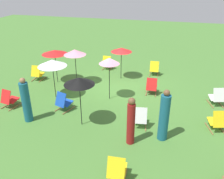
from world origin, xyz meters
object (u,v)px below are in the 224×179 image
object	(u,v)px
deckchair_11	(152,87)
person_1	(164,117)
umbrella_2	(52,63)
umbrella_3	(75,52)
deckchair_9	(9,99)
person_2	(131,122)
deckchair_3	(154,69)
deckchair_5	(37,73)
deckchair_10	(63,102)
deckchair_4	(140,118)
deckchair_2	(117,169)
deckchair_1	(107,63)
umbrella_1	(55,52)
deckchair_7	(217,121)
umbrella_4	(121,50)
umbrella_5	(79,81)
person_0	(26,101)
deckchair_6	(217,97)
umbrella_0	(109,61)

from	to	relation	value
deckchair_11	person_1	size ratio (longest dim) A/B	0.44
umbrella_2	umbrella_3	world-z (taller)	umbrella_3
deckchair_9	person_2	bearing A→B (deg)	178.81
deckchair_3	deckchair_5	size ratio (longest dim) A/B	1.00
deckchair_5	deckchair_10	distance (m)	3.76
person_1	deckchair_4	bearing A→B (deg)	-129.43
deckchair_2	deckchair_4	bearing A→B (deg)	-97.81
deckchair_1	umbrella_1	xyz separation A→B (m)	(2.02, 2.54, 1.27)
deckchair_7	deckchair_11	bearing A→B (deg)	-57.90
deckchair_4	umbrella_4	bearing A→B (deg)	-76.50
deckchair_7	person_1	size ratio (longest dim) A/B	0.46
umbrella_5	person_2	xyz separation A→B (m)	(-1.98, 0.62, -0.96)
umbrella_3	deckchair_4	bearing A→B (deg)	141.16
deckchair_9	person_2	distance (m)	5.57
person_1	person_0	bearing A→B (deg)	-95.27
deckchair_3	umbrella_1	xyz separation A→B (m)	(4.83, 2.29, 1.27)
deckchair_2	deckchair_6	xyz separation A→B (m)	(-3.18, -5.23, 0.00)
deckchair_3	umbrella_2	distance (m)	5.83
person_0	person_2	bearing A→B (deg)	-170.21
umbrella_3	person_0	bearing A→B (deg)	82.40
person_2	umbrella_2	bearing A→B (deg)	-49.39
deckchair_2	deckchair_10	bearing A→B (deg)	-49.26
deckchair_5	umbrella_3	xyz separation A→B (m)	(-2.24, -0.02, 1.33)
deckchair_6	umbrella_2	world-z (taller)	umbrella_2
deckchair_5	deckchair_7	world-z (taller)	same
deckchair_7	deckchair_1	bearing A→B (deg)	-57.99
deckchair_1	deckchair_9	bearing A→B (deg)	65.77
deckchair_3	umbrella_4	size ratio (longest dim) A/B	0.49
deckchair_11	person_1	world-z (taller)	person_1
deckchair_4	umbrella_1	bearing A→B (deg)	-39.61
umbrella_4	umbrella_1	bearing A→B (deg)	23.22
deckchair_7	deckchair_4	bearing A→B (deg)	-5.96
deckchair_7	deckchair_11	xyz separation A→B (m)	(2.62, -2.38, 0.00)
deckchair_4	umbrella_5	xyz separation A→B (m)	(2.15, 0.43, 1.43)
umbrella_4	umbrella_5	world-z (taller)	umbrella_5
deckchair_4	umbrella_2	xyz separation A→B (m)	(4.14, -1.39, 1.30)
person_0	umbrella_0	bearing A→B (deg)	-120.18
deckchair_5	deckchair_6	xyz separation A→B (m)	(-8.95, 0.52, 0.00)
deckchair_1	deckchair_5	xyz separation A→B (m)	(3.19, 2.53, 0.00)
umbrella_3	umbrella_4	bearing A→B (deg)	-147.56
deckchair_3	person_1	bearing A→B (deg)	95.24
deckchair_6	deckchair_10	world-z (taller)	same
umbrella_3	person_1	xyz separation A→B (m)	(-4.61, 3.57, -0.82)
deckchair_4	deckchair_11	bearing A→B (deg)	-100.24
deckchair_3	deckchair_4	bearing A→B (deg)	86.84
deckchair_5	deckchair_3	bearing A→B (deg)	-160.12
umbrella_5	umbrella_3	bearing A→B (deg)	-65.09
deckchair_5	umbrella_4	bearing A→B (deg)	-163.73
deckchair_6	person_0	size ratio (longest dim) A/B	0.48
umbrella_1	umbrella_5	world-z (taller)	umbrella_5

